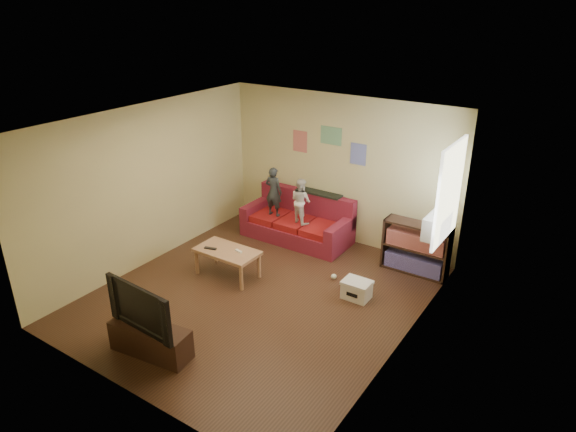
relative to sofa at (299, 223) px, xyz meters
The scene contains 17 objects.
room_shell 2.40m from the sofa, 73.85° to the right, with size 4.52×5.02×2.72m.
sofa is the anchor object (origin of this frame).
child_a 0.77m from the sofa, 159.51° to the right, with size 0.34×0.23×0.94m, color #293034.
child_b 0.59m from the sofa, 48.80° to the right, with size 0.41×0.32×0.84m, color silver.
coffee_table 1.86m from the sofa, 96.26° to the right, with size 1.04×0.57×0.47m.
remote 2.02m from the sofa, 102.97° to the right, with size 0.20×0.05×0.02m, color black.
game_controller 1.80m from the sofa, 90.08° to the right, with size 0.14×0.04×0.03m, color white.
bookshelf 2.30m from the sofa, ahead, with size 1.09×0.33×0.87m.
window 3.15m from the sofa, ahead, with size 0.04×1.08×1.48m, color white.
ac_unit 2.84m from the sofa, ahead, with size 0.28×0.55×0.35m, color #B7B2A3.
artwork_left 1.53m from the sofa, 121.11° to the left, with size 0.30×0.01×0.40m, color #D87266.
artwork_center 1.75m from the sofa, 46.20° to the left, with size 0.42×0.01×0.32m, color #72B27F.
artwork_right 1.74m from the sofa, 23.67° to the left, with size 0.30×0.01×0.38m, color #727FCC.
file_box 2.28m from the sofa, 34.75° to the right, with size 0.42×0.32×0.29m.
tv_stand 3.94m from the sofa, 86.24° to the right, with size 1.09×0.36×0.41m, color #392117.
television 3.96m from the sofa, 86.24° to the right, with size 1.12×0.15×0.64m, color black.
tissue 1.66m from the sofa, 37.21° to the right, with size 0.09×0.09×0.09m, color #E6ECCF.
Camera 1 is at (4.10, -5.37, 4.27)m, focal length 32.00 mm.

